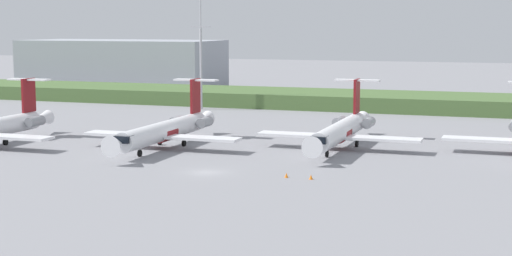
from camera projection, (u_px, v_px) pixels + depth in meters
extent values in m
plane|color=gray|center=(282.00, 137.00, 119.39)|extent=(500.00, 500.00, 0.00)
cube|color=#4C6B38|center=(347.00, 100.00, 162.48)|extent=(320.00, 20.00, 3.03)
cone|color=white|center=(41.00, 119.00, 122.88)|extent=(2.30, 4.00, 2.29)
cube|color=white|center=(14.00, 137.00, 107.00)|extent=(11.00, 3.20, 0.36)
cube|color=maroon|center=(29.00, 95.00, 119.55)|extent=(0.36, 3.20, 5.20)
cube|color=white|center=(29.00, 80.00, 119.51)|extent=(6.80, 1.80, 0.24)
cylinder|color=gray|center=(10.00, 120.00, 119.09)|extent=(1.50, 3.40, 1.50)
cylinder|color=gray|center=(35.00, 121.00, 117.63)|extent=(1.50, 3.40, 1.50)
cylinder|color=black|center=(6.00, 142.00, 111.67)|extent=(0.35, 0.90, 0.90)
cylinder|color=white|center=(164.00, 131.00, 108.74)|extent=(2.70, 24.00, 2.70)
cone|color=white|center=(117.00, 145.00, 96.09)|extent=(2.70, 3.00, 2.70)
cone|color=white|center=(203.00, 119.00, 121.86)|extent=(2.29, 4.00, 2.29)
cube|color=black|center=(124.00, 139.00, 97.81)|extent=(2.03, 1.80, 0.90)
cylinder|color=maroon|center=(164.00, 132.00, 108.76)|extent=(2.76, 3.60, 2.76)
cube|color=white|center=(123.00, 134.00, 109.79)|extent=(11.00, 3.20, 0.36)
cube|color=white|center=(200.00, 138.00, 105.97)|extent=(11.00, 3.20, 0.36)
cube|color=maroon|center=(195.00, 96.00, 118.52)|extent=(0.36, 3.20, 5.20)
cube|color=white|center=(196.00, 80.00, 118.48)|extent=(6.80, 1.80, 0.24)
cylinder|color=gray|center=(177.00, 121.00, 118.06)|extent=(1.50, 3.40, 1.50)
cylinder|color=gray|center=(205.00, 122.00, 116.61)|extent=(1.50, 3.40, 1.50)
cylinder|color=gray|center=(140.00, 149.00, 101.96)|extent=(0.20, 0.20, 0.65)
cylinder|color=black|center=(140.00, 153.00, 102.04)|extent=(0.30, 0.90, 0.90)
cylinder|color=black|center=(160.00, 142.00, 111.87)|extent=(0.35, 0.90, 0.90)
cylinder|color=black|center=(184.00, 143.00, 110.64)|extent=(0.35, 0.90, 0.90)
cylinder|color=white|center=(340.00, 131.00, 108.22)|extent=(2.70, 24.00, 2.70)
cone|color=white|center=(315.00, 146.00, 95.58)|extent=(2.70, 3.00, 2.70)
cone|color=white|center=(360.00, 120.00, 121.34)|extent=(2.30, 4.00, 2.29)
cube|color=black|center=(319.00, 140.00, 97.29)|extent=(2.02, 1.80, 0.90)
cylinder|color=maroon|center=(340.00, 132.00, 108.24)|extent=(2.76, 3.60, 2.76)
cube|color=white|center=(297.00, 135.00, 109.28)|extent=(11.00, 3.20, 0.36)
cube|color=white|center=(381.00, 139.00, 105.46)|extent=(11.00, 3.20, 0.36)
cube|color=maroon|center=(357.00, 96.00, 118.00)|extent=(0.36, 3.20, 5.20)
cube|color=white|center=(357.00, 80.00, 117.97)|extent=(6.80, 1.80, 0.24)
cylinder|color=gray|center=(339.00, 121.00, 117.54)|extent=(1.50, 3.40, 1.50)
cylinder|color=gray|center=(369.00, 123.00, 116.09)|extent=(1.50, 3.40, 1.50)
cylinder|color=gray|center=(327.00, 150.00, 101.45)|extent=(0.20, 0.20, 0.65)
cylinder|color=black|center=(327.00, 154.00, 101.52)|extent=(0.30, 0.90, 0.90)
cylinder|color=black|center=(331.00, 142.00, 111.35)|extent=(0.35, 0.90, 0.90)
cylinder|color=black|center=(357.00, 144.00, 110.12)|extent=(0.35, 0.90, 0.90)
cube|color=white|center=(484.00, 140.00, 104.57)|extent=(11.00, 3.20, 0.36)
cylinder|color=#B2B2B7|center=(201.00, 69.00, 157.97)|extent=(0.50, 0.50, 16.31)
cylinder|color=#B2B2B7|center=(200.00, 7.00, 156.31)|extent=(0.28, 0.28, 8.78)
cube|color=#B2B2B7|center=(201.00, 27.00, 156.84)|extent=(4.40, 0.20, 0.20)
cube|color=#9EA3AD|center=(122.00, 64.00, 213.11)|extent=(53.50, 23.43, 12.86)
cone|color=orange|center=(286.00, 175.00, 88.13)|extent=(0.44, 0.44, 0.55)
cone|color=orange|center=(311.00, 177.00, 87.13)|extent=(0.44, 0.44, 0.55)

